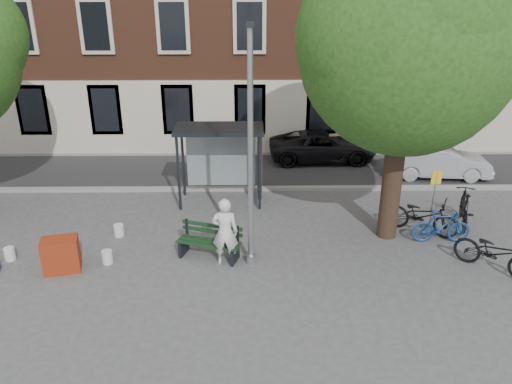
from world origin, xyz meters
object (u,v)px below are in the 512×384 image
Objects in this scene: red_stand at (61,255)px; bus_shelter at (232,147)px; lamppost at (251,164)px; bench at (210,243)px; bike_a at (422,215)px; car_silver at (438,161)px; bike_c at (495,252)px; notice_sign at (435,188)px; car_dark at (323,146)px; bike_b at (441,226)px; painter at (225,232)px; bike_d at (464,208)px.

bus_shelter is at bearing 45.91° from red_stand.
lamppost is at bearing 3.60° from red_stand.
lamppost is 2.14× the size of bus_shelter.
bench is at bearing 9.54° from red_stand.
lamppost reaches higher than bike_a.
car_silver is at bearing 15.48° from bus_shelter.
bike_c is 1.14× the size of notice_sign.
car_dark is at bearing 47.31° from bike_a.
bike_c is at bearing 11.38° from bench.
bench is 6.59m from bike_b.
car_dark reaches higher than red_stand.
bus_shelter is 6.30m from bike_a.
lamppost is 9.74m from car_silver.
painter is 6.21m from bike_b.
car_dark is 1.16× the size of car_silver.
bench is 3.82m from red_stand.
car_silver is at bearing 60.69° from notice_sign.
bench is at bearing -173.24° from notice_sign.
painter is 1.03× the size of bench.
bike_c is at bearing 179.25° from painter.
bench is (-0.51, -3.78, -1.51)m from bus_shelter.
car_silver is (1.72, 5.18, 0.13)m from bike_b.
notice_sign is (6.12, 2.02, 0.38)m from painter.
bike_b is (6.04, -3.03, -1.42)m from bus_shelter.
painter is 0.90× the size of bike_c.
bus_shelter is 5.65m from car_dark.
bike_b is at bearing 62.35° from bike_d.
bus_shelter is 1.37× the size of bike_c.
notice_sign is (0.02, 0.92, 0.82)m from bike_b.
painter is 4.25m from red_stand.
bike_a is 2.38× the size of red_stand.
bike_c is 6.81m from car_silver.
lamppost is 6.79× the size of red_stand.
red_stand is (-4.88, -0.31, -2.33)m from lamppost.
car_silver reaches higher than bench.
red_stand is 0.49× the size of notice_sign.
notice_sign is (5.45, 1.99, -1.47)m from lamppost.
lamppost reaches higher than bus_shelter.
car_dark reaches higher than bench.
car_silver is at bearing -81.54° from bike_d.
notice_sign is at bearing 60.59° from bike_c.
bike_c reaches higher than bike_b.
notice_sign reaches higher than car_silver.
bike_d is 1.04× the size of notice_sign.
bike_c is at bearing 101.92° from bike_d.
car_dark is (3.69, 8.27, -0.33)m from painter.
red_stand is at bearing 123.23° from car_silver.
painter is at bearing -20.90° from bench.
painter is 5.98m from bike_a.
bike_d reaches higher than red_stand.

